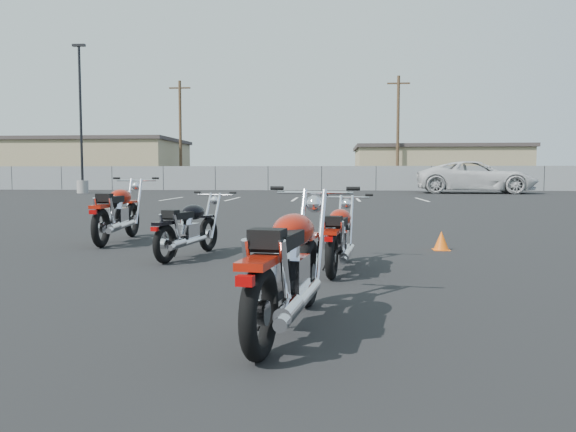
# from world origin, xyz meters

# --- Properties ---
(ground) EXTENTS (120.00, 120.00, 0.00)m
(ground) POSITION_xyz_m (0.00, 0.00, 0.00)
(ground) COLOR black
(ground) RESTS_ON ground
(motorcycle_front_red) EXTENTS (0.90, 2.33, 1.14)m
(motorcycle_front_red) POSITION_xyz_m (-3.01, 2.89, 0.52)
(motorcycle_front_red) COLOR black
(motorcycle_front_red) RESTS_ON ground
(motorcycle_second_black) EXTENTS (0.86, 1.88, 0.92)m
(motorcycle_second_black) POSITION_xyz_m (-1.29, 1.19, 0.42)
(motorcycle_second_black) COLOR black
(motorcycle_second_black) RESTS_ON ground
(motorcycle_third_red) EXTENTS (0.73, 1.90, 0.93)m
(motorcycle_third_red) POSITION_xyz_m (0.87, 0.24, 0.42)
(motorcycle_third_red) COLOR black
(motorcycle_third_red) RESTS_ON ground
(motorcycle_rear_red) EXTENTS (0.86, 2.21, 1.09)m
(motorcycle_rear_red) POSITION_xyz_m (0.45, -2.49, 0.49)
(motorcycle_rear_red) COLOR black
(motorcycle_rear_red) RESTS_ON ground
(training_cone_near) EXTENTS (0.26, 0.26, 0.30)m
(training_cone_near) POSITION_xyz_m (2.51, 2.24, 0.15)
(training_cone_near) COLOR #FF620D
(training_cone_near) RESTS_ON ground
(light_pole_west) EXTENTS (0.80, 0.70, 9.25)m
(light_pole_west) POSITION_xyz_m (-14.95, 27.58, 2.34)
(light_pole_west) COLOR gray
(light_pole_west) RESTS_ON ground
(chainlink_fence) EXTENTS (80.06, 0.06, 1.80)m
(chainlink_fence) POSITION_xyz_m (-0.00, 35.00, 0.90)
(chainlink_fence) COLOR slate
(chainlink_fence) RESTS_ON ground
(tan_building_west) EXTENTS (18.40, 10.40, 4.30)m
(tan_building_west) POSITION_xyz_m (-22.00, 42.00, 2.16)
(tan_building_west) COLOR #9A8C63
(tan_building_west) RESTS_ON ground
(tan_building_east) EXTENTS (14.40, 9.40, 3.70)m
(tan_building_east) POSITION_xyz_m (10.00, 44.00, 1.86)
(tan_building_east) COLOR #9A8C63
(tan_building_east) RESTS_ON ground
(utility_pole_b) EXTENTS (1.80, 0.24, 9.00)m
(utility_pole_b) POSITION_xyz_m (-12.00, 40.00, 4.69)
(utility_pole_b) COLOR #3F2D1D
(utility_pole_b) RESTS_ON ground
(utility_pole_c) EXTENTS (1.80, 0.24, 9.00)m
(utility_pole_c) POSITION_xyz_m (6.00, 39.00, 4.69)
(utility_pole_c) COLOR #3F2D1D
(utility_pole_c) RESTS_ON ground
(parking_line_stripes) EXTENTS (15.12, 4.00, 0.01)m
(parking_line_stripes) POSITION_xyz_m (-2.50, 20.00, 0.00)
(parking_line_stripes) COLOR silver
(parking_line_stripes) RESTS_ON ground
(white_van) EXTENTS (4.22, 8.71, 3.19)m
(white_van) POSITION_xyz_m (9.78, 29.37, 1.60)
(white_van) COLOR silver
(white_van) RESTS_ON ground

